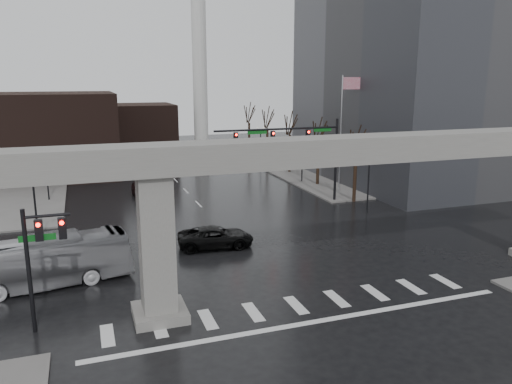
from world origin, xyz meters
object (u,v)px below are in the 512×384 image
(pickup_truck, at_px, (216,237))
(far_car, at_px, (143,189))
(city_bus, at_px, (36,263))
(signal_mast_arm, at_px, (300,143))

(pickup_truck, xyz_separation_m, far_car, (-3.03, 17.24, 0.07))
(city_bus, relative_size, far_car, 2.22)
(pickup_truck, bearing_deg, city_bus, 114.58)
(pickup_truck, relative_size, far_car, 1.12)
(city_bus, distance_m, far_car, 22.28)
(far_car, bearing_deg, pickup_truck, -80.94)
(far_car, bearing_deg, city_bus, -113.02)
(signal_mast_arm, relative_size, far_car, 2.55)
(signal_mast_arm, distance_m, pickup_truck, 15.05)
(pickup_truck, height_order, city_bus, city_bus)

